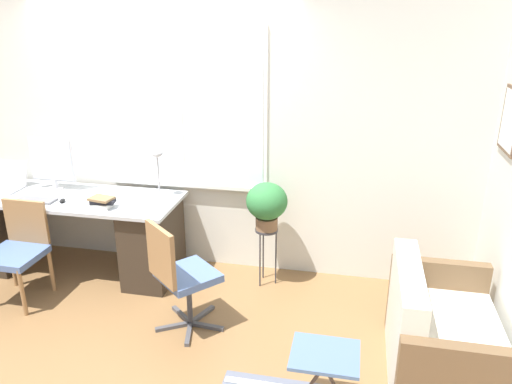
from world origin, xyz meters
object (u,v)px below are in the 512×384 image
at_px(keyboard, 36,200).
at_px(mouse, 62,201).
at_px(desk_lamp, 158,166).
at_px(potted_plant, 267,203).
at_px(monitor, 52,162).
at_px(folding_stool, 325,359).
at_px(laptop, 6,183).
at_px(plant_stand, 266,237).
at_px(book_stack, 102,202).
at_px(desk_chair_wooden, 17,249).
at_px(couch_loveseat, 439,341).
at_px(office_chair_swivel, 180,274).

relative_size(keyboard, mouse, 4.90).
xyz_separation_m(mouse, desk_lamp, (0.80, 0.33, 0.28)).
bearing_deg(potted_plant, monitor, 179.43).
xyz_separation_m(monitor, folding_stool, (2.74, -1.53, -0.63)).
distance_m(laptop, potted_plant, 2.58).
bearing_deg(plant_stand, book_stack, -167.03).
bearing_deg(book_stack, desk_chair_wooden, -152.59).
distance_m(laptop, desk_chair_wooden, 0.87).
bearing_deg(book_stack, laptop, 166.70).
distance_m(monitor, couch_loveseat, 3.71).
xyz_separation_m(keyboard, mouse, (0.25, 0.02, 0.01)).
bearing_deg(laptop, book_stack, -13.30).
bearing_deg(couch_loveseat, office_chair_swivel, 85.12).
distance_m(keyboard, potted_plant, 2.11).
height_order(mouse, plant_stand, mouse).
distance_m(keyboard, desk_lamp, 1.15).
xyz_separation_m(laptop, office_chair_swivel, (2.05, -0.79, -0.33)).
relative_size(keyboard, book_stack, 1.56).
distance_m(couch_loveseat, folding_stool, 0.91).
height_order(couch_loveseat, folding_stool, couch_loveseat).
distance_m(laptop, plant_stand, 2.60).
bearing_deg(plant_stand, folding_stool, -66.83).
relative_size(book_stack, folding_stool, 0.49).
distance_m(laptop, keyboard, 0.56).
height_order(mouse, potted_plant, potted_plant).
bearing_deg(mouse, book_stack, -4.93).
xyz_separation_m(office_chair_swivel, potted_plant, (0.53, 0.84, 0.31)).
relative_size(keyboard, desk_lamp, 0.79).
relative_size(laptop, mouse, 4.56).
bearing_deg(plant_stand, desk_lamp, 177.80).
bearing_deg(book_stack, plant_stand, 12.97).
bearing_deg(keyboard, laptop, 152.56).
relative_size(desk_lamp, couch_loveseat, 0.40).
bearing_deg(mouse, potted_plant, 9.02).
xyz_separation_m(laptop, mouse, (0.75, -0.24, -0.04)).
xyz_separation_m(laptop, desk_chair_wooden, (0.50, -0.62, -0.36)).
bearing_deg(book_stack, desk_lamp, 43.10).
bearing_deg(keyboard, folding_stool, -23.83).
bearing_deg(potted_plant, couch_loveseat, -35.78).
height_order(laptop, desk_chair_wooden, laptop).
bearing_deg(folding_stool, monitor, 150.75).
bearing_deg(laptop, potted_plant, 1.15).
xyz_separation_m(book_stack, desk_chair_wooden, (-0.66, -0.34, -0.36)).
distance_m(monitor, keyboard, 0.42).
height_order(laptop, potted_plant, laptop).
relative_size(desk_chair_wooden, office_chair_swivel, 0.92).
relative_size(office_chair_swivel, plant_stand, 1.68).
relative_size(monitor, mouse, 7.01).
height_order(keyboard, couch_loveseat, couch_loveseat).
distance_m(mouse, couch_loveseat, 3.34).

